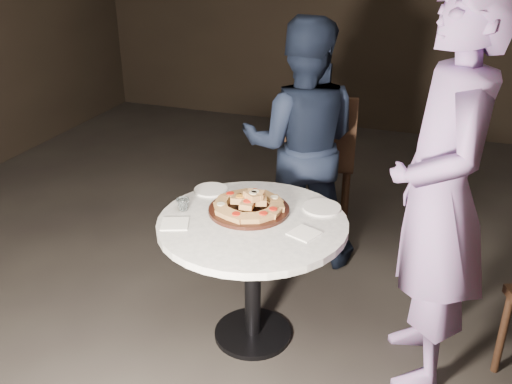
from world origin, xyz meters
TOP-DOWN VIEW (x-y plane):
  - floor at (0.00, 0.00)m, footprint 7.00×7.00m
  - table at (0.02, -0.13)m, footprint 1.17×1.17m
  - serving_board at (-0.03, -0.04)m, footprint 0.51×0.51m
  - focaccia_pile at (-0.03, -0.04)m, footprint 0.36×0.36m
  - plate_left at (-0.31, 0.12)m, footprint 0.22×0.22m
  - plate_right at (0.30, 0.11)m, footprint 0.23×0.23m
  - water_glass at (-0.35, -0.14)m, footprint 0.09×0.09m
  - napkin_near at (-0.32, -0.29)m, footprint 0.17×0.17m
  - napkin_far at (0.29, -0.17)m, footprint 0.16×0.16m
  - chair_far at (0.03, 1.19)m, footprint 0.56×0.58m
  - diner_navy at (0.00, 0.77)m, footprint 0.86×0.74m
  - diner_teal at (0.86, -0.07)m, footprint 0.60×0.77m

SIDE VIEW (x-z plane):
  - floor at x=0.00m, z-range 0.00..0.00m
  - table at x=0.02m, z-range 0.22..0.92m
  - chair_far at x=0.03m, z-range 0.08..1.07m
  - napkin_far at x=0.29m, z-range 0.70..0.70m
  - napkin_near at x=-0.32m, z-range 0.70..0.70m
  - plate_left at x=-0.31m, z-range 0.70..0.71m
  - plate_right at x=0.30m, z-range 0.70..0.71m
  - serving_board at x=-0.03m, z-range 0.70..0.71m
  - water_glass at x=-0.35m, z-range 0.70..0.76m
  - focaccia_pile at x=-0.03m, z-range 0.69..0.79m
  - diner_navy at x=0.00m, z-range 0.00..1.54m
  - diner_teal at x=0.86m, z-range 0.00..1.87m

